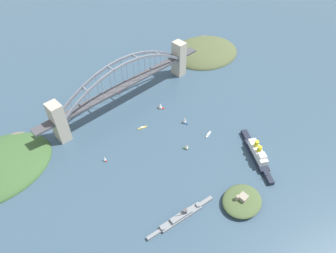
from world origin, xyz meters
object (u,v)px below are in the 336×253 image
Objects in this scene: naval_cruiser at (182,216)px; fort_island_mid_harbor at (242,201)px; ocean_liner at (257,153)px; small_boat_1 at (160,106)px; harbor_arch_bridge at (126,85)px; small_boat_5 at (208,134)px; small_boat_3 at (142,128)px; small_boat_4 at (185,120)px; small_boat_0 at (104,159)px; seaplane_taxiing_near_bridge at (119,92)px; small_boat_2 at (187,146)px.

naval_cruiser reaches higher than fort_island_mid_harbor.
small_boat_1 is at bearing -81.49° from ocean_liner.
harbor_arch_bridge is 189.84m from naval_cruiser.
fort_island_mid_harbor is (18.15, 204.04, -24.04)m from harbor_arch_bridge.
small_boat_1 is at bearing 119.50° from harbor_arch_bridge.
small_boat_3 is at bearing -52.46° from small_boat_5.
small_boat_1 is at bearing -125.65° from naval_cruiser.
harbor_arch_bridge reaches higher than small_boat_4.
fort_island_mid_harbor is (61.86, 24.69, -1.11)m from ocean_liner.
fort_island_mid_harbor is at bearing 60.12° from small_boat_5.
small_boat_1 is (-95.38, -132.96, 1.88)m from naval_cruiser.
small_boat_5 is (-7.97, 78.06, -3.54)m from small_boat_1.
naval_cruiser reaches higher than small_boat_0.
ocean_liner reaches higher than small_boat_0.
fort_island_mid_harbor is 3.56× the size of small_boat_5.
small_boat_0 is at bearing 45.17° from seaplane_taxiing_near_bridge.
small_boat_2 is at bearing 146.85° from small_boat_0.
small_boat_3 is at bearing -113.77° from naval_cruiser.
ocean_liner is 5.95× the size of small_boat_5.
naval_cruiser reaches higher than small_boat_1.
naval_cruiser is at bearing -29.34° from fort_island_mid_harbor.
fort_island_mid_harbor is at bearing 75.89° from small_boat_1.
ocean_liner is 1.67× the size of fort_island_mid_harbor.
harbor_arch_bridge is 26.90× the size of small_boat_1.
small_boat_5 is (-49.07, -85.42, -3.76)m from fort_island_mid_harbor.
small_boat_1 reaches higher than small_boat_5.
small_boat_1 reaches higher than seaplane_taxiing_near_bridge.
harbor_arch_bridge is 52.54m from small_boat_1.
small_boat_0 is 0.67× the size of small_boat_4.
harbor_arch_bridge is 63.13m from small_boat_3.
ocean_liner is 140.34m from small_boat_1.
small_boat_5 is (-114.93, 55.10, -2.28)m from small_boat_0.
fort_island_mid_harbor is (-54.28, 30.51, 2.09)m from naval_cruiser.
naval_cruiser is (116.14, -5.83, -3.20)m from ocean_liner.
small_boat_1 reaches higher than small_boat_0.
naval_cruiser is 62.30m from fort_island_mid_harbor.
harbor_arch_bridge reaches higher than fort_island_mid_harbor.
harbor_arch_bridge reaches higher than small_boat_1.
small_boat_1 is (-106.96, -22.96, 1.27)m from small_boat_0.
small_boat_1 is (-20.47, 64.04, 2.31)m from seaplane_taxiing_near_bridge.
naval_cruiser is 1.79× the size of fort_island_mid_harbor.
naval_cruiser is 9.43× the size of small_boat_2.
small_boat_4 is at bearing -110.02° from fort_island_mid_harbor.
seaplane_taxiing_near_bridge is 0.94× the size of small_boat_3.
small_boat_2 is (7.02, 138.90, 1.68)m from seaplane_taxiing_near_bridge.
seaplane_taxiing_near_bridge is at bearing -77.64° from small_boat_4.
harbor_arch_bridge is 21.81× the size of small_boat_5.
harbor_arch_bridge reaches higher than small_boat_0.
small_boat_3 is (1.26, -150.92, -4.01)m from fort_island_mid_harbor.
naval_cruiser reaches higher than small_boat_2.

